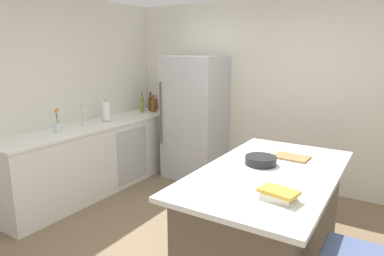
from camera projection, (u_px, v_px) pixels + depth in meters
The scene contains 15 objects.
wall_rear at pixel (286, 95), 4.68m from camera, with size 6.00×0.10×2.60m, color silver.
wall_left at pixel (30, 101), 4.07m from camera, with size 0.10×6.00×2.60m, color silver.
counter_run_left at pixel (98, 157), 4.66m from camera, with size 0.64×2.83×0.93m.
kitchen_island at pixel (267, 219), 2.92m from camera, with size 1.05×1.90×0.91m.
refrigerator at pixel (195, 118), 5.07m from camera, with size 0.82×0.72×1.83m.
sink_faucet at pixel (82, 114), 4.39m from camera, with size 0.15×0.05×0.30m.
flower_vase at pixel (58, 126), 4.02m from camera, with size 0.09×0.09×0.30m.
paper_towel_roll at pixel (106, 112), 4.70m from camera, with size 0.14×0.14×0.31m.
vinegar_bottle at pixel (156, 104), 5.60m from camera, with size 0.05×0.05×0.25m.
syrup_bottle at pixel (151, 103), 5.54m from camera, with size 0.07×0.07×0.31m.
whiskey_bottle at pixel (153, 105), 5.40m from camera, with size 0.07×0.07×0.27m.
olive_oil_bottle at pixel (142, 105), 5.40m from camera, with size 0.06×0.06×0.30m.
cookbook_stack at pixel (278, 195), 2.26m from camera, with size 0.28×0.21×0.07m.
mixing_bowl at pixel (261, 160), 2.97m from camera, with size 0.28×0.28×0.07m.
cutting_board at pixel (291, 157), 3.16m from camera, with size 0.33×0.24×0.02m.
Camera 1 is at (1.36, -2.40, 1.88)m, focal length 31.53 mm.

